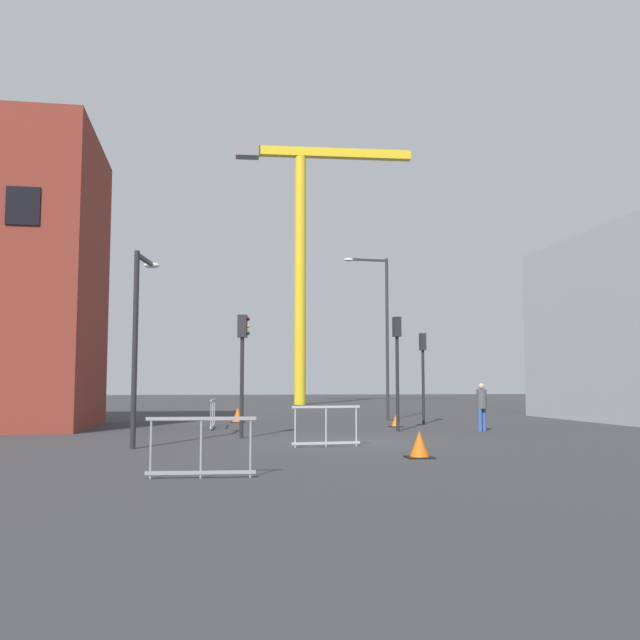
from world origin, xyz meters
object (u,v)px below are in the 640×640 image
Objects in this scene: traffic_cone_orange at (238,415)px; traffic_light_verge at (397,354)px; streetlamp_short at (138,326)px; construction_crane at (303,233)px; traffic_light_island at (242,355)px; pedestrian_walking at (482,403)px; traffic_cone_striped at (396,421)px; traffic_light_crosswalk at (423,362)px; traffic_cone_on_verge at (419,445)px; streetlamp_tall at (382,323)px.

traffic_light_verge is at bearing -50.01° from traffic_cone_orange.
streetlamp_short is 9.79m from traffic_light_verge.
traffic_light_island is at bearing -100.95° from construction_crane.
pedestrian_walking is (2.13, -30.68, -12.45)m from construction_crane.
traffic_cone_striped is at bearing 126.87° from pedestrian_walking.
pedestrian_walking is 2.61× the size of traffic_cone_orange.
traffic_light_island is (-7.75, -6.33, 0.03)m from traffic_light_crosswalk.
pedestrian_walking is (8.38, 1.65, -1.58)m from traffic_light_island.
traffic_light_island reaches higher than traffic_cone_striped.
traffic_cone_striped is at bearing -134.22° from traffic_light_crosswalk.
streetlamp_short is 8.55× the size of traffic_cone_on_verge.
construction_crane reaches higher than streetlamp_tall.
traffic_cone_orange is at bearing -104.18° from construction_crane.
streetlamp_short reaches higher than traffic_cone_orange.
traffic_light_crosswalk reaches higher than traffic_cone_orange.
streetlamp_short is at bearing -128.96° from streetlamp_tall.
construction_crane is at bearing 93.30° from traffic_light_crosswalk.
construction_crane is at bearing 75.39° from streetlamp_short.
streetlamp_tall is at bearing 102.42° from pedestrian_walking.
pedestrian_walking is at bearing -40.42° from traffic_cone_orange.
streetlamp_tall is 1.97× the size of traffic_light_crosswalk.
construction_crane is at bearing 93.97° from pedestrian_walking.
streetlamp_tall is 16.24m from traffic_cone_on_verge.
traffic_cone_striped is (-1.63, -1.67, -2.30)m from traffic_light_crosswalk.
pedestrian_walking is at bearing 59.27° from traffic_cone_on_verge.
traffic_cone_orange reaches higher than traffic_cone_striped.
pedestrian_walking is 2.78× the size of traffic_cone_on_verge.
streetlamp_short is 12.00m from traffic_cone_striped.
traffic_light_verge is 5.99m from traffic_light_island.
traffic_light_island reaches higher than traffic_cone_orange.
construction_crane reaches higher than streetlamp_short.
streetlamp_tall reaches higher than traffic_cone_striped.
pedestrian_walking is at bearing -12.41° from traffic_light_verge.
construction_crane is 37.64m from streetlamp_short.
traffic_cone_striped is at bearing -90.27° from construction_crane.
streetlamp_tall is 1.43× the size of streetlamp_short.
traffic_light_verge is 3.38m from pedestrian_walking.
traffic_light_crosswalk is (1.50, -26.00, -10.90)m from construction_crane.
streetlamp_tall is 7.67m from traffic_cone_orange.
traffic_light_verge is 6.66× the size of traffic_cone_on_verge.
construction_crane is 34.11× the size of traffic_cone_on_verge.
traffic_cone_on_verge is (3.43, -14.83, -0.02)m from traffic_cone_orange.
traffic_light_island is 6.28× the size of traffic_cone_on_verge.
traffic_light_island is at bearing 120.49° from traffic_cone_on_verge.
streetlamp_tall is 11.51m from traffic_light_island.
streetlamp_short reaches higher than pedestrian_walking.
traffic_light_island reaches higher than traffic_light_crosswalk.
streetlamp_tall is at bearing 78.84° from traffic_cone_on_verge.
traffic_light_island is 2.26× the size of pedestrian_walking.
traffic_cone_orange is (-7.50, 2.24, -2.22)m from traffic_light_crosswalk.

